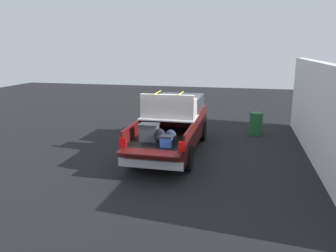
{
  "coord_description": "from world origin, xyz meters",
  "views": [
    {
      "loc": [
        -11.28,
        -2.48,
        3.75
      ],
      "look_at": [
        -0.6,
        0.0,
        1.1
      ],
      "focal_mm": 35.13,
      "sensor_mm": 36.0,
      "label": 1
    }
  ],
  "objects": [
    {
      "name": "trash_can",
      "position": [
        3.16,
        -3.07,
        0.5
      ],
      "size": [
        0.6,
        0.6,
        0.98
      ],
      "color": "#1E592D",
      "rests_on": "ground_plane"
    },
    {
      "name": "pickup_truck",
      "position": [
        0.36,
        0.0,
        0.96
      ],
      "size": [
        6.05,
        2.06,
        2.23
      ],
      "color": "#470F0F",
      "rests_on": "ground_plane"
    },
    {
      "name": "ground_plane",
      "position": [
        0.0,
        0.0,
        0.0
      ],
      "size": [
        40.0,
        40.0,
        0.0
      ],
      "primitive_type": "plane",
      "color": "black"
    },
    {
      "name": "building_facade",
      "position": [
        -0.0,
        -4.97,
        1.63
      ],
      "size": [
        10.73,
        0.36,
        3.25
      ],
      "primitive_type": "cube",
      "color": "white",
      "rests_on": "ground_plane"
    }
  ]
}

